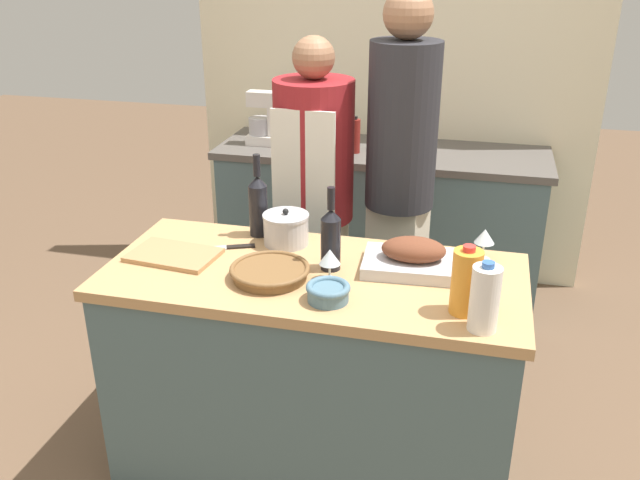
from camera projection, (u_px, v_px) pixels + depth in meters
The scene contains 22 objects.
ground_plane at pixel (314, 461), 2.78m from camera, with size 12.00×12.00×0.00m, color brown.
kitchen_island at pixel (314, 372), 2.60m from camera, with size 1.51×0.68×0.87m.
back_counter at pixel (379, 222), 3.99m from camera, with size 1.86×0.60×0.88m.
back_wall at pixel (394, 68), 3.96m from camera, with size 2.36×0.10×2.55m.
roasting_pan at pixel (413, 258), 2.42m from camera, with size 0.37×0.26×0.12m.
wicker_basket at pixel (270, 272), 2.37m from camera, with size 0.28×0.28×0.05m.
cutting_board at pixel (174, 255), 2.53m from camera, with size 0.34×0.24×0.02m.
stock_pot at pixel (286, 229), 2.63m from camera, with size 0.18×0.18×0.15m.
mixing_bowl at pixel (328, 292), 2.22m from camera, with size 0.15×0.15×0.06m.
juice_jug at pixel (466, 282), 2.12m from camera, with size 0.09×0.09×0.23m.
milk_jug at pixel (485, 298), 2.02m from camera, with size 0.09×0.09×0.23m.
wine_bottle_green at pixel (331, 237), 2.40m from camera, with size 0.07×0.07×0.31m.
wine_bottle_dark at pixel (258, 204), 2.68m from camera, with size 0.07×0.07×0.34m.
wine_glass_left at pixel (330, 258), 2.33m from camera, with size 0.07×0.07×0.12m.
wine_glass_right at pixel (485, 237), 2.48m from camera, with size 0.07×0.07×0.12m.
knife_chef at pixel (221, 248), 2.61m from camera, with size 0.28×0.14×0.01m.
stand_mixer at pixel (264, 122), 3.87m from camera, with size 0.18×0.14×0.30m.
condiment_bottle_tall at pixel (317, 141), 3.74m from camera, with size 0.05×0.05×0.14m.
condiment_bottle_short at pixel (355, 136), 3.72m from camera, with size 0.06×0.06×0.20m.
condiment_bottle_extra at pixel (340, 128), 3.90m from camera, with size 0.06×0.06×0.19m.
person_cook_aproned at pixel (314, 195), 3.14m from camera, with size 0.36×0.37×1.59m.
person_cook_guest at pixel (400, 174), 3.01m from camera, with size 0.31×0.31×1.79m.
Camera 1 is at (0.55, -2.10, 1.96)m, focal length 38.00 mm.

